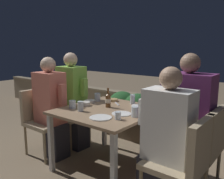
{
  "coord_description": "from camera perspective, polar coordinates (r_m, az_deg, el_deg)",
  "views": [
    {
      "loc": [
        1.66,
        -2.02,
        1.42
      ],
      "look_at": [
        0.0,
        0.08,
        0.93
      ],
      "focal_mm": 38.0,
      "sensor_mm": 36.0,
      "label": 1
    }
  ],
  "objects": [
    {
      "name": "ground_plane",
      "position": [
        2.97,
        -0.97,
        -18.13
      ],
      "size": [
        16.0,
        16.0,
        0.0
      ],
      "primitive_type": "plane",
      "color": "#847056"
    },
    {
      "name": "parapet_wall",
      "position": [
        4.0,
        12.34,
        -6.07
      ],
      "size": [
        9.0,
        0.18,
        0.6
      ],
      "color": "gray",
      "rests_on": "ground_plane"
    },
    {
      "name": "dining_table",
      "position": [
        2.73,
        -1.02,
        -6.41
      ],
      "size": [
        1.0,
        1.03,
        0.71
      ],
      "color": "#937556",
      "rests_on": "ground_plane"
    },
    {
      "name": "planter_hedge",
      "position": [
        3.69,
        6.15,
        -5.83
      ],
      "size": [
        1.06,
        0.47,
        0.71
      ],
      "color": "brown",
      "rests_on": "ground_plane"
    },
    {
      "name": "chair_left_near",
      "position": [
        3.31,
        -16.36,
        -5.86
      ],
      "size": [
        0.48,
        0.47,
        0.86
      ],
      "color": "tan",
      "rests_on": "ground_plane"
    },
    {
      "name": "person_coral_top",
      "position": [
        3.12,
        -14.32,
        -4.2
      ],
      "size": [
        0.47,
        0.26,
        1.29
      ],
      "color": "#282833",
      "rests_on": "ground_plane"
    },
    {
      "name": "chair_left_far",
      "position": [
        3.53,
        -11.44,
        -4.62
      ],
      "size": [
        0.48,
        0.47,
        0.86
      ],
      "color": "tan",
      "rests_on": "ground_plane"
    },
    {
      "name": "person_green_blouse",
      "position": [
        3.35,
        -9.32,
        -2.59
      ],
      "size": [
        0.47,
        0.26,
        1.34
      ],
      "color": "#282833",
      "rests_on": "ground_plane"
    },
    {
      "name": "chair_right_near",
      "position": [
        2.12,
        17.53,
        -15.3
      ],
      "size": [
        0.48,
        0.47,
        0.86
      ],
      "color": "tan",
      "rests_on": "ground_plane"
    },
    {
      "name": "person_white_polo",
      "position": [
        2.15,
        12.55,
        -11.43
      ],
      "size": [
        0.49,
        0.26,
        1.26
      ],
      "color": "#282833",
      "rests_on": "ground_plane"
    },
    {
      "name": "chair_right_far",
      "position": [
        2.47,
        21.1,
        -11.72
      ],
      "size": [
        0.48,
        0.47,
        0.86
      ],
      "color": "tan",
      "rests_on": "ground_plane"
    },
    {
      "name": "person_purple_stripe",
      "position": [
        2.48,
        16.91,
        -7.49
      ],
      "size": [
        0.52,
        0.26,
        1.36
      ],
      "color": "#282833",
      "rests_on": "ground_plane"
    },
    {
      "name": "beer_bottle",
      "position": [
        2.79,
        -0.95,
        -2.52
      ],
      "size": [
        0.06,
        0.06,
        0.23
      ],
      "color": "brown",
      "rests_on": "dining_table"
    },
    {
      "name": "plate_0",
      "position": [
        2.39,
        -2.75,
        -6.76
      ],
      "size": [
        0.23,
        0.23,
        0.01
      ],
      "color": "white",
      "rests_on": "dining_table"
    },
    {
      "name": "plate_1",
      "position": [
        2.86,
        6.51,
        -3.95
      ],
      "size": [
        0.18,
        0.18,
        0.01
      ],
      "color": "white",
      "rests_on": "dining_table"
    },
    {
      "name": "plate_2",
      "position": [
        2.52,
        2.28,
        -5.84
      ],
      "size": [
        0.21,
        0.21,
        0.01
      ],
      "color": "white",
      "rests_on": "dining_table"
    },
    {
      "name": "bowl_0",
      "position": [
        3.04,
        -5.33,
        -2.8
      ],
      "size": [
        0.14,
        0.14,
        0.03
      ],
      "color": "beige",
      "rests_on": "dining_table"
    },
    {
      "name": "bowl_1",
      "position": [
        2.9,
        -6.55,
        -3.35
      ],
      "size": [
        0.13,
        0.13,
        0.04
      ],
      "color": "beige",
      "rests_on": "dining_table"
    },
    {
      "name": "bowl_2",
      "position": [
        3.1,
        0.26,
        -2.5
      ],
      "size": [
        0.12,
        0.12,
        0.03
      ],
      "color": "tan",
      "rests_on": "dining_table"
    },
    {
      "name": "glass_cup_0",
      "position": [
        2.97,
        4.97,
        -2.37
      ],
      "size": [
        0.06,
        0.06,
        0.11
      ],
      "color": "silver",
      "rests_on": "dining_table"
    },
    {
      "name": "glass_cup_1",
      "position": [
        2.34,
        1.42,
        -6.31
      ],
      "size": [
        0.06,
        0.06,
        0.08
      ],
      "color": "silver",
      "rests_on": "dining_table"
    },
    {
      "name": "glass_cup_2",
      "position": [
        2.43,
        5.49,
        -5.37
      ],
      "size": [
        0.07,
        0.07,
        0.1
      ],
      "color": "silver",
      "rests_on": "dining_table"
    },
    {
      "name": "glass_cup_3",
      "position": [
        3.11,
        -3.53,
        -1.84
      ],
      "size": [
        0.08,
        0.08,
        0.1
      ],
      "color": "silver",
      "rests_on": "dining_table"
    },
    {
      "name": "glass_cup_4",
      "position": [
        2.65,
        -7.58,
        -4.0
      ],
      "size": [
        0.06,
        0.06,
        0.11
      ],
      "color": "silver",
      "rests_on": "dining_table"
    },
    {
      "name": "glass_cup_5",
      "position": [
        2.79,
        -9.51,
        -3.54
      ],
      "size": [
        0.08,
        0.08,
        0.09
      ],
      "color": "silver",
      "rests_on": "dining_table"
    },
    {
      "name": "fork_0",
      "position": [
        2.95,
        1.22,
        -3.45
      ],
      "size": [
        0.15,
        0.12,
        0.01
      ],
      "color": "silver",
      "rests_on": "dining_table"
    }
  ]
}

